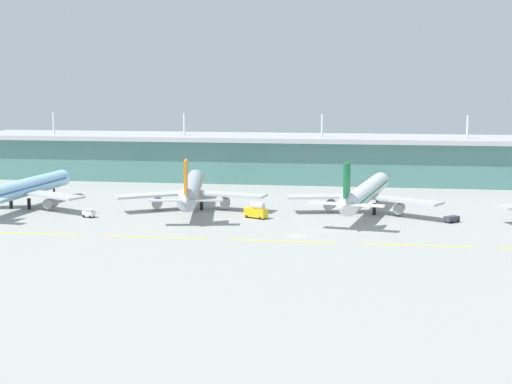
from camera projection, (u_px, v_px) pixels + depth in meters
name	position (u px, v px, depth m)	size (l,w,h in m)	color
ground_plane	(297.00, 236.00, 203.59)	(600.00, 600.00, 0.00)	#9E9E99
terminal_building	(323.00, 158.00, 309.68)	(288.00, 34.00, 27.57)	slate
airliner_nearest	(22.00, 189.00, 245.67)	(48.63, 63.12, 18.90)	#9ED1EA
airliner_near_middle	(191.00, 189.00, 244.04)	(48.03, 65.17, 18.90)	#ADB2BC
airliner_far_middle	(365.00, 193.00, 236.54)	(48.08, 66.82, 18.90)	silver
taxiway_stripe_west	(33.00, 233.00, 206.74)	(28.00, 0.70, 0.04)	yellow
taxiway_stripe_mid_west	(155.00, 237.00, 201.80)	(28.00, 0.70, 0.04)	yellow
taxiway_stripe_centre	(282.00, 241.00, 196.85)	(28.00, 0.70, 0.04)	yellow
taxiway_stripe_mid_east	(417.00, 245.00, 191.90)	(28.00, 0.70, 0.04)	yellow
fuel_truck	(256.00, 211.00, 228.74)	(7.59, 5.60, 4.95)	gold
pushback_tug	(452.00, 219.00, 222.25)	(4.86, 4.75, 1.85)	#333842
baggage_cart	(89.00, 213.00, 230.16)	(3.98, 2.93, 2.48)	silver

